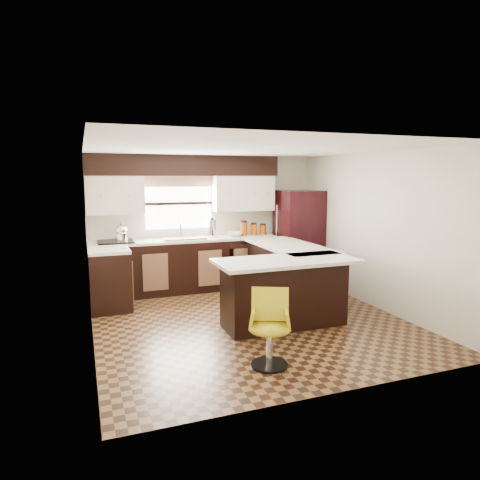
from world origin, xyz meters
name	(u,v)px	position (x,y,z in m)	size (l,w,h in m)	color
floor	(249,321)	(0.00, 0.00, 0.00)	(4.40, 4.40, 0.00)	#49301A
ceiling	(250,149)	(0.00, 0.00, 2.40)	(4.40, 4.40, 0.00)	silver
wall_back	(206,222)	(0.00, 2.20, 1.20)	(4.40, 4.40, 0.00)	beige
wall_front	(339,269)	(0.00, -2.20, 1.20)	(4.40, 4.40, 0.00)	beige
wall_left	(88,246)	(-2.10, 0.00, 1.20)	(4.40, 4.40, 0.00)	beige
wall_right	(375,231)	(2.10, 0.00, 1.20)	(4.40, 4.40, 0.00)	beige
base_cab_back	(186,266)	(-0.45, 1.90, 0.45)	(3.30, 0.60, 0.90)	black
base_cab_left	(110,281)	(-1.80, 1.25, 0.45)	(0.60, 0.70, 0.90)	black
counter_back	(186,240)	(-0.45, 1.90, 0.92)	(3.30, 0.60, 0.04)	silver
counter_left	(109,250)	(-1.80, 1.25, 0.92)	(0.60, 0.70, 0.04)	silver
soffit	(186,166)	(-0.40, 2.03, 2.22)	(3.40, 0.35, 0.36)	black
upper_cab_left	(115,195)	(-1.62, 2.03, 1.72)	(0.94, 0.35, 0.64)	beige
upper_cab_right	(243,193)	(0.68, 2.03, 1.72)	(1.14, 0.35, 0.64)	beige
window_pane	(179,203)	(-0.50, 2.18, 1.55)	(1.20, 0.02, 0.90)	white
valance	(179,182)	(-0.50, 2.14, 1.94)	(1.30, 0.06, 0.18)	#D19B93
sink	(183,238)	(-0.50, 1.88, 0.96)	(0.75, 0.45, 0.03)	#B2B2B7
dishwasher	(244,266)	(0.55, 1.61, 0.43)	(0.58, 0.03, 0.78)	black
cooktop	(116,242)	(-1.65, 1.88, 0.96)	(0.58, 0.50, 0.03)	black
peninsula_long	(287,275)	(0.90, 0.62, 0.45)	(0.60, 1.95, 0.90)	black
peninsula_return	(284,294)	(0.38, -0.35, 0.45)	(1.65, 0.60, 0.90)	black
counter_pen_long	(290,246)	(0.95, 0.62, 0.92)	(0.84, 1.95, 0.04)	silver
counter_pen_return	(286,261)	(0.35, -0.44, 0.92)	(1.89, 0.84, 0.04)	silver
refrigerator	(298,237)	(1.70, 1.74, 0.89)	(0.76, 0.73, 1.77)	black
bar_chair	(270,329)	(-0.34, -1.44, 0.41)	(0.44, 0.44, 0.83)	#B7A410
kettle	(121,232)	(-1.55, 1.88, 1.11)	(0.21, 0.21, 0.29)	silver
percolator	(212,228)	(0.03, 1.90, 1.10)	(0.15, 0.15, 0.32)	silver
mixing_bowl	(235,234)	(0.46, 1.90, 0.98)	(0.30, 0.30, 0.07)	white
canister_large	(243,229)	(0.65, 1.92, 1.07)	(0.14, 0.14, 0.25)	#873C06
canister_med	(254,230)	(0.85, 1.92, 1.04)	(0.13, 0.13, 0.20)	#873C06
canister_small	(263,230)	(1.04, 1.92, 1.03)	(0.13, 0.13, 0.18)	#873C06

